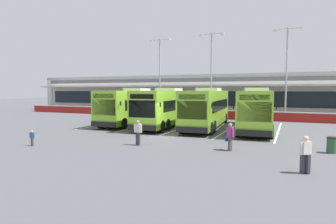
{
  "coord_description": "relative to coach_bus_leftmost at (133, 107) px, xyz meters",
  "views": [
    {
      "loc": [
        9.37,
        -20.48,
        3.54
      ],
      "look_at": [
        -0.79,
        3.0,
        1.6
      ],
      "focal_mm": 30.58,
      "sensor_mm": 36.0,
      "label": 1
    }
  ],
  "objects": [
    {
      "name": "bay_stripe_west",
      "position": [
        2.07,
        -0.26,
        -1.78
      ],
      "size": [
        0.14,
        13.0,
        0.01
      ],
      "primitive_type": "cube",
      "color": "silver",
      "rests_on": "ground"
    },
    {
      "name": "coach_bus_centre",
      "position": [
        8.23,
        -0.27,
        0.0
      ],
      "size": [
        3.75,
        12.32,
        3.78
      ],
      "color": "#8CC633",
      "rests_on": "ground"
    },
    {
      "name": "pedestrian_near_bin",
      "position": [
        16.25,
        -13.47,
        -0.91
      ],
      "size": [
        0.48,
        0.4,
        1.62
      ],
      "color": "#33333D",
      "rests_on": "ground"
    },
    {
      "name": "red_barrier_wall",
      "position": [
        6.27,
        8.24,
        -1.23
      ],
      "size": [
        60.0,
        0.4,
        1.1
      ],
      "color": "maroon",
      "rests_on": "ground"
    },
    {
      "name": "coach_bus_leftmost",
      "position": [
        0.0,
        0.0,
        0.0
      ],
      "size": [
        3.75,
        12.32,
        3.78
      ],
      "color": "#8CC633",
      "rests_on": "ground"
    },
    {
      "name": "litter_bin",
      "position": [
        17.8,
        -8.46,
        -1.32
      ],
      "size": [
        0.54,
        0.54,
        0.93
      ],
      "color": "#2D5133",
      "rests_on": "ground"
    },
    {
      "name": "terminal_building",
      "position": [
        6.27,
        20.64,
        1.23
      ],
      "size": [
        70.0,
        13.0,
        6.0
      ],
      "color": "beige",
      "rests_on": "ground"
    },
    {
      "name": "bay_stripe_centre",
      "position": [
        10.47,
        -0.26,
        -1.78
      ],
      "size": [
        0.14,
        13.0,
        0.01
      ],
      "primitive_type": "cube",
      "color": "silver",
      "rests_on": "ground"
    },
    {
      "name": "lamp_post_east",
      "position": [
        14.98,
        10.52,
        4.5
      ],
      "size": [
        3.24,
        0.28,
        11.0
      ],
      "color": "#9E9EA3",
      "rests_on": "ground"
    },
    {
      "name": "coach_bus_right_centre",
      "position": [
        12.77,
        -0.16,
        0.0
      ],
      "size": [
        3.75,
        12.32,
        3.78
      ],
      "color": "#8CC633",
      "rests_on": "ground"
    },
    {
      "name": "pedestrian_with_handbag",
      "position": [
        12.38,
        -10.04,
        -0.93
      ],
      "size": [
        0.59,
        0.55,
        1.62
      ],
      "color": "#4C4238",
      "rests_on": "ground"
    },
    {
      "name": "lamp_post_centre",
      "position": [
        5.91,
        9.97,
        4.5
      ],
      "size": [
        3.24,
        0.28,
        11.0
      ],
      "color": "#9E9EA3",
      "rests_on": "ground"
    },
    {
      "name": "ground_plane",
      "position": [
        6.27,
        -6.26,
        -1.79
      ],
      "size": [
        200.0,
        200.0,
        0.0
      ],
      "primitive_type": "plane",
      "color": "#4C4C51"
    },
    {
      "name": "pedestrian_in_dark_coat",
      "position": [
        6.6,
        -10.75,
        -0.91
      ],
      "size": [
        0.54,
        0.3,
        1.62
      ],
      "color": "#33333D",
      "rests_on": "ground"
    },
    {
      "name": "bay_stripe_mid_west",
      "position": [
        6.27,
        -0.26,
        -1.78
      ],
      "size": [
        0.14,
        13.0,
        0.01
      ],
      "primitive_type": "cube",
      "color": "silver",
      "rests_on": "ground"
    },
    {
      "name": "bay_stripe_mid_east",
      "position": [
        14.67,
        -0.26,
        -1.78
      ],
      "size": [
        0.14,
        13.0,
        0.01
      ],
      "primitive_type": "cube",
      "color": "silver",
      "rests_on": "ground"
    },
    {
      "name": "bay_stripe_far_west",
      "position": [
        -2.13,
        -0.26,
        -1.78
      ],
      "size": [
        0.14,
        13.0,
        0.01
      ],
      "primitive_type": "cube",
      "color": "silver",
      "rests_on": "ground"
    },
    {
      "name": "pedestrian_child",
      "position": [
        0.51,
        -13.63,
        -1.24
      ],
      "size": [
        0.33,
        0.18,
        1.0
      ],
      "color": "#4C4238",
      "rests_on": "ground"
    },
    {
      "name": "coach_bus_left_centre",
      "position": [
        4.13,
        -0.61,
        0.0
      ],
      "size": [
        3.75,
        12.32,
        3.78
      ],
      "color": "#8CC633",
      "rests_on": "ground"
    },
    {
      "name": "lamp_post_west",
      "position": [
        -2.09,
        11.21,
        4.5
      ],
      "size": [
        3.24,
        0.28,
        11.0
      ],
      "color": "#9E9EA3",
      "rests_on": "ground"
    }
  ]
}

